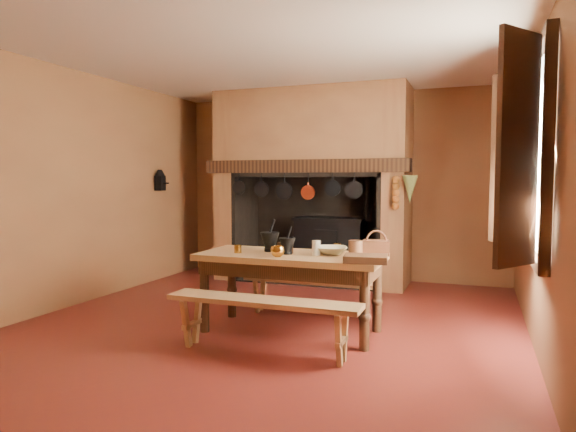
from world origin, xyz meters
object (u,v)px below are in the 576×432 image
object	(u,v)px
iron_range	(331,248)
mixing_bowl	(331,250)
work_table	(291,266)
bench_front	(263,313)
coffee_grinder	(285,247)
wicker_basket	(376,247)

from	to	relation	value
iron_range	mixing_bowl	size ratio (longest dim) A/B	5.22
work_table	mixing_bowl	distance (m)	0.43
work_table	bench_front	bearing A→B (deg)	-90.00
mixing_bowl	iron_range	bearing A→B (deg)	105.63
bench_front	coffee_grinder	bearing A→B (deg)	94.44
bench_front	wicker_basket	size ratio (longest dim) A/B	6.22
work_table	bench_front	xyz separation A→B (m)	(0.00, -0.70, -0.29)
iron_range	coffee_grinder	distance (m)	2.74
bench_front	mixing_bowl	world-z (taller)	mixing_bowl
iron_range	wicker_basket	world-z (taller)	iron_range
wicker_basket	coffee_grinder	bearing A→B (deg)	-173.90
mixing_bowl	wicker_basket	xyz separation A→B (m)	(0.41, 0.11, 0.04)
bench_front	wicker_basket	bearing A→B (deg)	49.07
iron_range	wicker_basket	xyz separation A→B (m)	(1.14, -2.48, 0.37)
wicker_basket	work_table	bearing A→B (deg)	-174.00
work_table	mixing_bowl	bearing A→B (deg)	15.46
mixing_bowl	wicker_basket	size ratio (longest dim) A/B	1.11
iron_range	work_table	distance (m)	2.72
work_table	mixing_bowl	xyz separation A→B (m)	(0.38, 0.11, 0.16)
bench_front	mixing_bowl	distance (m)	1.00
iron_range	mixing_bowl	distance (m)	2.70
iron_range	work_table	size ratio (longest dim) A/B	0.89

